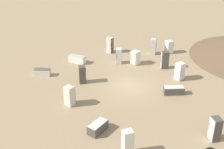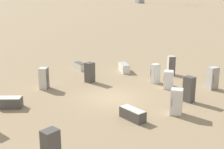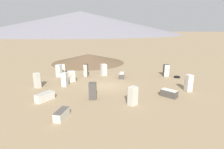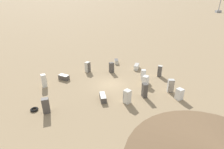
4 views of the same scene
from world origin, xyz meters
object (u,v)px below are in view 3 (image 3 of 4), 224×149
(discarded_fridge_8, at_px, (72,77))
(discarded_fridge_13, at_px, (166,70))
(discarded_fridge_4, at_px, (86,70))
(discarded_fridge_7, at_px, (93,91))
(discarded_fridge_12, at_px, (37,80))
(discarded_fridge_14, at_px, (133,96))
(discarded_fridge_2, at_px, (61,114))
(scrap_tire, at_px, (177,77))
(discarded_fridge_5, at_px, (59,71))
(discarded_fridge_10, at_px, (45,97))
(discarded_fridge_0, at_px, (65,80))
(discarded_fridge_6, at_px, (169,93))
(discarded_fridge_1, at_px, (62,69))
(discarded_fridge_3, at_px, (122,75))
(discarded_fridge_11, at_px, (104,70))
(discarded_fridge_9, at_px, (189,83))

(discarded_fridge_8, height_order, discarded_fridge_13, discarded_fridge_13)
(discarded_fridge_4, distance_m, discarded_fridge_7, 8.69)
(discarded_fridge_12, relative_size, discarded_fridge_14, 1.03)
(discarded_fridge_2, xyz_separation_m, scrap_tire, (15.27, -8.55, -0.23))
(discarded_fridge_5, distance_m, discarded_fridge_10, 8.70)
(discarded_fridge_0, height_order, discarded_fridge_6, discarded_fridge_0)
(discarded_fridge_10, bearing_deg, scrap_tire, 59.49)
(discarded_fridge_1, height_order, discarded_fridge_3, discarded_fridge_1)
(discarded_fridge_0, bearing_deg, discarded_fridge_11, 153.50)
(discarded_fridge_2, bearing_deg, discarded_fridge_12, -44.71)
(discarded_fridge_3, bearing_deg, discarded_fridge_14, 98.43)
(discarded_fridge_11, relative_size, discarded_fridge_12, 0.96)
(discarded_fridge_11, relative_size, discarded_fridge_13, 0.96)
(discarded_fridge_7, bearing_deg, discarded_fridge_0, 40.93)
(discarded_fridge_0, xyz_separation_m, discarded_fridge_2, (-6.84, -4.27, -0.48))
(discarded_fridge_0, distance_m, discarded_fridge_10, 4.45)
(discarded_fridge_4, relative_size, discarded_fridge_12, 1.04)
(discarded_fridge_1, bearing_deg, discarded_fridge_12, 154.93)
(discarded_fridge_1, relative_size, discarded_fridge_3, 0.76)
(discarded_fridge_2, distance_m, discarded_fridge_11, 13.28)
(discarded_fridge_7, relative_size, discarded_fridge_12, 0.96)
(discarded_fridge_3, bearing_deg, scrap_tire, -174.43)
(discarded_fridge_0, relative_size, scrap_tire, 1.90)
(discarded_fridge_4, xyz_separation_m, discarded_fridge_12, (-6.30, 3.06, -0.04))
(discarded_fridge_4, height_order, discarded_fridge_11, discarded_fridge_4)
(discarded_fridge_3, height_order, discarded_fridge_4, discarded_fridge_4)
(discarded_fridge_10, relative_size, discarded_fridge_12, 1.10)
(discarded_fridge_9, xyz_separation_m, scrap_tire, (5.44, 1.07, -0.82))
(discarded_fridge_2, bearing_deg, scrap_tire, -126.54)
(discarded_fridge_5, height_order, discarded_fridge_6, discarded_fridge_5)
(discarded_fridge_3, distance_m, discarded_fridge_12, 10.98)
(discarded_fridge_5, relative_size, discarded_fridge_14, 1.05)
(discarded_fridge_5, height_order, discarded_fridge_12, discarded_fridge_5)
(discarded_fridge_11, bearing_deg, discarded_fridge_10, -57.77)
(discarded_fridge_2, height_order, discarded_fridge_5, discarded_fridge_5)
(discarded_fridge_4, bearing_deg, discarded_fridge_3, 176.83)
(discarded_fridge_10, height_order, discarded_fridge_13, discarded_fridge_13)
(discarded_fridge_7, distance_m, scrap_tire, 13.59)
(discarded_fridge_11, bearing_deg, discarded_fridge_4, -103.40)
(discarded_fridge_2, height_order, discarded_fridge_7, discarded_fridge_7)
(discarded_fridge_12, relative_size, discarded_fridge_13, 1.00)
(discarded_fridge_11, xyz_separation_m, discarded_fridge_13, (2.38, -8.75, 0.03))
(discarded_fridge_12, bearing_deg, discarded_fridge_4, 83.64)
(discarded_fridge_7, height_order, discarded_fridge_9, discarded_fridge_9)
(discarded_fridge_1, xyz_separation_m, discarded_fridge_13, (3.56, -15.13, 0.16))
(discarded_fridge_9, bearing_deg, discarded_fridge_12, 73.51)
(discarded_fridge_2, bearing_deg, discarded_fridge_6, -143.37)
(discarded_fridge_11, xyz_separation_m, discarded_fridge_12, (-7.80, 5.24, 0.03))
(discarded_fridge_7, height_order, discarded_fridge_8, discarded_fridge_7)
(discarded_fridge_6, bearing_deg, discarded_fridge_4, 94.24)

